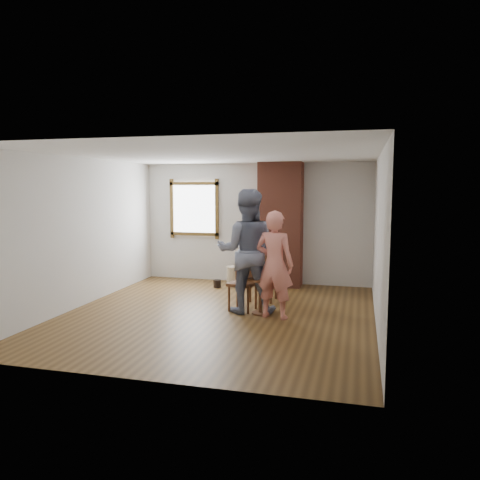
{
  "coord_description": "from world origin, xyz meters",
  "views": [
    {
      "loc": [
        2.23,
        -7.2,
        2.09
      ],
      "look_at": [
        0.16,
        0.8,
        1.15
      ],
      "focal_mm": 35.0,
      "sensor_mm": 36.0,
      "label": 1
    }
  ],
  "objects_px": {
    "dining_chair_right": "(265,269)",
    "person_pink": "(274,265)",
    "dining_chair_left": "(244,280)",
    "man": "(247,251)",
    "side_table": "(260,290)",
    "stoneware_crock": "(234,276)"
  },
  "relations": [
    {
      "from": "man",
      "to": "side_table",
      "type": "bearing_deg",
      "value": 151.26
    },
    {
      "from": "dining_chair_left",
      "to": "person_pink",
      "type": "height_order",
      "value": "person_pink"
    },
    {
      "from": "dining_chair_left",
      "to": "side_table",
      "type": "bearing_deg",
      "value": -26.63
    },
    {
      "from": "side_table",
      "to": "dining_chair_left",
      "type": "bearing_deg",
      "value": 144.21
    },
    {
      "from": "side_table",
      "to": "man",
      "type": "xyz_separation_m",
      "value": [
        -0.25,
        0.08,
        0.63
      ]
    },
    {
      "from": "stoneware_crock",
      "to": "man",
      "type": "relative_size",
      "value": 0.2
    },
    {
      "from": "side_table",
      "to": "stoneware_crock",
      "type": "bearing_deg",
      "value": 116.3
    },
    {
      "from": "stoneware_crock",
      "to": "dining_chair_right",
      "type": "bearing_deg",
      "value": -49.33
    },
    {
      "from": "side_table",
      "to": "person_pink",
      "type": "height_order",
      "value": "person_pink"
    },
    {
      "from": "man",
      "to": "person_pink",
      "type": "distance_m",
      "value": 0.59
    },
    {
      "from": "dining_chair_left",
      "to": "side_table",
      "type": "height_order",
      "value": "dining_chair_left"
    },
    {
      "from": "side_table",
      "to": "dining_chair_right",
      "type": "bearing_deg",
      "value": 97.74
    },
    {
      "from": "stoneware_crock",
      "to": "dining_chair_right",
      "type": "relative_size",
      "value": 0.41
    },
    {
      "from": "dining_chair_left",
      "to": "man",
      "type": "bearing_deg",
      "value": -55.35
    },
    {
      "from": "dining_chair_right",
      "to": "person_pink",
      "type": "height_order",
      "value": "person_pink"
    },
    {
      "from": "side_table",
      "to": "man",
      "type": "bearing_deg",
      "value": 162.67
    },
    {
      "from": "dining_chair_left",
      "to": "dining_chair_right",
      "type": "bearing_deg",
      "value": 85.08
    },
    {
      "from": "person_pink",
      "to": "dining_chair_right",
      "type": "bearing_deg",
      "value": -61.47
    },
    {
      "from": "dining_chair_right",
      "to": "man",
      "type": "relative_size",
      "value": 0.5
    },
    {
      "from": "stoneware_crock",
      "to": "side_table",
      "type": "relative_size",
      "value": 0.7
    },
    {
      "from": "stoneware_crock",
      "to": "person_pink",
      "type": "xyz_separation_m",
      "value": [
        1.25,
        -2.16,
        0.65
      ]
    },
    {
      "from": "dining_chair_right",
      "to": "dining_chair_left",
      "type": "bearing_deg",
      "value": -100.7
    }
  ]
}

